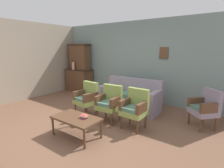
{
  "coord_description": "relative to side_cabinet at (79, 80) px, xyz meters",
  "views": [
    {
      "loc": [
        2.75,
        -2.75,
        1.82
      ],
      "look_at": [
        0.08,
        0.97,
        0.85
      ],
      "focal_mm": 27.75,
      "sensor_mm": 36.0,
      "label": 1
    }
  ],
  "objects": [
    {
      "name": "floral_couch",
      "position": [
        2.82,
        -0.63,
        -0.14
      ],
      "size": [
        1.81,
        0.82,
        0.9
      ],
      "color": "gray",
      "rests_on": "ground"
    },
    {
      "name": "armchair_near_cabinet",
      "position": [
        2.1,
        -1.72,
        0.03
      ],
      "size": [
        0.57,
        0.55,
        0.9
      ],
      "color": "#849947",
      "rests_on": "ground"
    },
    {
      "name": "ground_plane",
      "position": [
        2.54,
        -2.25,
        -0.47
      ],
      "size": [
        7.68,
        7.68,
        0.0
      ],
      "primitive_type": "plane",
      "color": "brown"
    },
    {
      "name": "wingback_chair_by_fireplace",
      "position": [
        4.84,
        -0.73,
        0.03
      ],
      "size": [
        0.71,
        0.71,
        0.9
      ],
      "color": "gray",
      "rests_on": "ground"
    },
    {
      "name": "wall_back_with_decor",
      "position": [
        2.54,
        0.38,
        0.88
      ],
      "size": [
        6.4,
        0.09,
        2.7
      ],
      "color": "gray",
      "rests_on": "ground"
    },
    {
      "name": "coffee_table",
      "position": [
        2.76,
        -2.73,
        -0.09
      ],
      "size": [
        1.0,
        0.56,
        0.42
      ],
      "color": "brown",
      "rests_on": "ground"
    },
    {
      "name": "armchair_by_doorway",
      "position": [
        3.54,
        -1.67,
        0.03
      ],
      "size": [
        0.54,
        0.51,
        0.9
      ],
      "color": "#849947",
      "rests_on": "ground"
    },
    {
      "name": "wall_left_side",
      "position": [
        -0.69,
        -2.25,
        0.88
      ],
      "size": [
        0.06,
        5.2,
        2.7
      ],
      "primitive_type": "cube",
      "color": "gray",
      "rests_on": "ground"
    },
    {
      "name": "vase_on_cabinet",
      "position": [
        -0.11,
        -0.18,
        0.62
      ],
      "size": [
        0.11,
        0.11,
        0.32
      ],
      "primitive_type": "cylinder",
      "color": "tan",
      "rests_on": "side_cabinet"
    },
    {
      "name": "side_cabinet",
      "position": [
        0.0,
        0.0,
        0.0
      ],
      "size": [
        1.16,
        0.55,
        0.93
      ],
      "color": "brown",
      "rests_on": "ground"
    },
    {
      "name": "armchair_near_couch_end",
      "position": [
        2.84,
        -1.69,
        0.03
      ],
      "size": [
        0.55,
        0.52,
        0.9
      ],
      "color": "#849947",
      "rests_on": "ground"
    },
    {
      "name": "cabinet_upper_hutch",
      "position": [
        0.0,
        0.08,
        0.98
      ],
      "size": [
        0.99,
        0.38,
        1.03
      ],
      "color": "brown",
      "rests_on": "side_cabinet"
    },
    {
      "name": "book_stack_on_table",
      "position": [
        2.92,
        -2.66,
        -0.01
      ],
      "size": [
        0.14,
        0.11,
        0.07
      ],
      "color": "#A94486",
      "rests_on": "coffee_table"
    }
  ]
}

